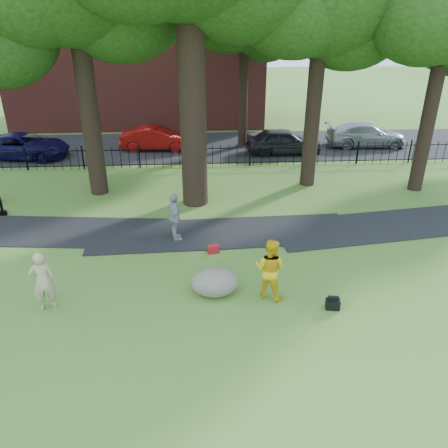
{
  "coord_description": "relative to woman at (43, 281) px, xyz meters",
  "views": [
    {
      "loc": [
        0.16,
        -10.98,
        7.64
      ],
      "look_at": [
        0.96,
        2.0,
        1.32
      ],
      "focal_mm": 35.0,
      "sensor_mm": 36.0,
      "label": 1
    }
  ],
  "objects": [
    {
      "name": "pedestrian",
      "position": [
        3.51,
        3.97,
        0.01
      ],
      "size": [
        0.62,
        1.13,
        1.82
      ],
      "primitive_type": "imported",
      "rotation": [
        0.0,
        0.0,
        1.74
      ],
      "color": "#98989C",
      "rests_on": "ground"
    },
    {
      "name": "footpath",
      "position": [
        5.25,
        4.36,
        -0.9
      ],
      "size": [
        36.07,
        3.85,
        0.03
      ],
      "primitive_type": "cube",
      "rotation": [
        0.0,
        0.0,
        0.03
      ],
      "color": "black",
      "rests_on": "ground"
    },
    {
      "name": "navy_van",
      "position": [
        -5.59,
        14.74,
        -0.2
      ],
      "size": [
        5.32,
        3.0,
        1.4
      ],
      "primitive_type": "imported",
      "rotation": [
        0.0,
        0.0,
        1.43
      ],
      "color": "#0C0B3A",
      "rests_on": "ground"
    },
    {
      "name": "man",
      "position": [
        6.41,
        0.18,
        0.04
      ],
      "size": [
        1.15,
        1.08,
        1.89
      ],
      "primitive_type": "imported",
      "rotation": [
        0.0,
        0.0,
        2.62
      ],
      "color": "yellow",
      "rests_on": "ground"
    },
    {
      "name": "street",
      "position": [
        4.25,
        16.46,
        -0.9
      ],
      "size": [
        80.0,
        7.0,
        0.02
      ],
      "primitive_type": "cube",
      "color": "black",
      "rests_on": "ground"
    },
    {
      "name": "woman",
      "position": [
        0.0,
        0.0,
        0.0
      ],
      "size": [
        0.76,
        0.61,
        1.81
      ],
      "primitive_type": "imported",
      "rotation": [
        0.0,
        0.0,
        3.45
      ],
      "color": "tan",
      "rests_on": "ground"
    },
    {
      "name": "red_bag",
      "position": [
        4.86,
        2.9,
        -0.77
      ],
      "size": [
        0.43,
        0.31,
        0.27
      ],
      "primitive_type": "cube",
      "rotation": [
        0.0,
        0.0,
        0.16
      ],
      "color": "maroon",
      "rests_on": "ground"
    },
    {
      "name": "grey_car",
      "position": [
        9.52,
        14.67,
        -0.15
      ],
      "size": [
        4.46,
        1.85,
        1.51
      ],
      "primitive_type": "imported",
      "rotation": [
        0.0,
        0.0,
        1.56
      ],
      "color": "black",
      "rests_on": "ground"
    },
    {
      "name": "brick_building",
      "position": [
        0.25,
        24.46,
        5.1
      ],
      "size": [
        18.0,
        8.0,
        12.0
      ],
      "primitive_type": "cube",
      "color": "brown",
      "rests_on": "ground"
    },
    {
      "name": "red_sedan",
      "position": [
        1.91,
        15.94,
        -0.19
      ],
      "size": [
        4.43,
        1.85,
        1.42
      ],
      "primitive_type": "imported",
      "rotation": [
        0.0,
        0.0,
        1.49
      ],
      "color": "#940D0B",
      "rests_on": "ground"
    },
    {
      "name": "ground",
      "position": [
        4.25,
        0.46,
        -0.9
      ],
      "size": [
        120.0,
        120.0,
        0.0
      ],
      "primitive_type": "plane",
      "color": "#487227",
      "rests_on": "ground"
    },
    {
      "name": "silver_car",
      "position": [
        14.99,
        15.96,
        -0.18
      ],
      "size": [
        5.02,
        2.15,
        1.44
      ],
      "primitive_type": "imported",
      "rotation": [
        0.0,
        0.0,
        1.54
      ],
      "color": "gray",
      "rests_on": "ground"
    },
    {
      "name": "backpack",
      "position": [
        8.14,
        -0.55,
        -0.76
      ],
      "size": [
        0.43,
        0.31,
        0.3
      ],
      "primitive_type": "cube",
      "rotation": [
        0.0,
        0.0,
        -0.17
      ],
      "color": "black",
      "rests_on": "ground"
    },
    {
      "name": "boulder",
      "position": [
        4.81,
        0.46,
        -0.49
      ],
      "size": [
        1.66,
        1.42,
        0.83
      ],
      "primitive_type": "ellipsoid",
      "rotation": [
        0.0,
        0.0,
        0.27
      ],
      "color": "#5E574E",
      "rests_on": "ground"
    },
    {
      "name": "iron_fence",
      "position": [
        4.25,
        12.46,
        -0.3
      ],
      "size": [
        44.0,
        0.04,
        1.2
      ],
      "color": "black",
      "rests_on": "ground"
    }
  ]
}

